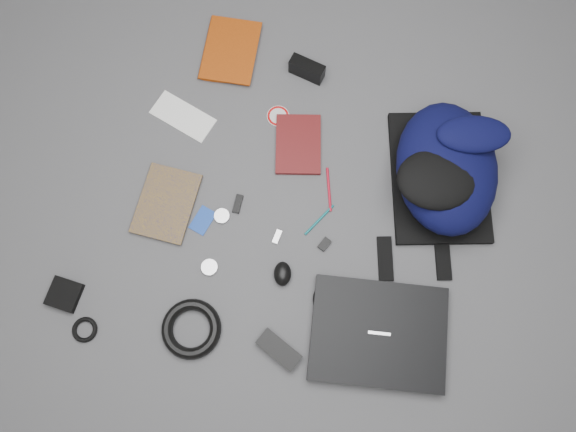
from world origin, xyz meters
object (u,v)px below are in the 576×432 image
(dvd_case, at_px, (298,144))
(power_brick, at_px, (279,350))
(backpack, at_px, (446,168))
(mouse, at_px, (283,274))
(laptop, at_px, (378,334))
(compact_camera, at_px, (307,69))
(pouch, at_px, (64,294))
(textbook_red, at_px, (204,47))
(comic_book, at_px, (140,197))

(dvd_case, distance_m, power_brick, 0.63)
(backpack, distance_m, mouse, 0.57)
(mouse, bearing_deg, laptop, -31.12)
(dvd_case, height_order, compact_camera, compact_camera)
(dvd_case, bearing_deg, mouse, -95.90)
(backpack, relative_size, compact_camera, 4.05)
(laptop, bearing_deg, compact_camera, 109.51)
(mouse, relative_size, pouch, 0.81)
(laptop, relative_size, dvd_case, 1.94)
(laptop, xyz_separation_m, textbook_red, (-0.81, 0.69, -0.01))
(comic_book, height_order, dvd_case, comic_book)
(comic_book, bearing_deg, backpack, 18.54)
(power_brick, bearing_deg, textbook_red, 143.06)
(mouse, xyz_separation_m, pouch, (-0.58, -0.27, -0.01))
(laptop, height_order, pouch, laptop)
(mouse, bearing_deg, comic_book, 152.44)
(compact_camera, xyz_separation_m, mouse, (0.15, -0.65, -0.01))
(backpack, height_order, pouch, backpack)
(compact_camera, relative_size, power_brick, 0.87)
(textbook_red, distance_m, mouse, 0.79)
(laptop, bearing_deg, mouse, 154.00)
(textbook_red, relative_size, dvd_case, 1.18)
(compact_camera, relative_size, mouse, 1.57)
(compact_camera, height_order, mouse, compact_camera)
(backpack, relative_size, pouch, 5.18)
(dvd_case, relative_size, pouch, 2.22)
(comic_book, distance_m, mouse, 0.50)
(power_brick, height_order, pouch, power_brick)
(comic_book, bearing_deg, compact_camera, 53.98)
(comic_book, bearing_deg, laptop, -15.42)
(mouse, bearing_deg, compact_camera, 84.37)
(backpack, bearing_deg, textbook_red, 148.05)
(backpack, xyz_separation_m, power_brick, (-0.29, -0.65, -0.08))
(laptop, distance_m, dvd_case, 0.63)
(laptop, relative_size, power_brick, 2.95)
(laptop, distance_m, textbook_red, 1.07)
(backpack, xyz_separation_m, dvd_case, (-0.45, -0.04, -0.09))
(compact_camera, xyz_separation_m, pouch, (-0.43, -0.92, -0.02))
(compact_camera, distance_m, power_brick, 0.88)
(laptop, bearing_deg, power_brick, -164.92)
(backpack, distance_m, dvd_case, 0.46)
(textbook_red, height_order, pouch, textbook_red)
(mouse, bearing_deg, textbook_red, 110.05)
(dvd_case, bearing_deg, backpack, -13.34)
(compact_camera, bearing_deg, mouse, -70.50)
(backpack, xyz_separation_m, laptop, (-0.04, -0.52, -0.08))
(laptop, height_order, comic_book, laptop)
(comic_book, relative_size, mouse, 3.16)
(textbook_red, height_order, comic_book, textbook_red)
(power_brick, relative_size, pouch, 1.46)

